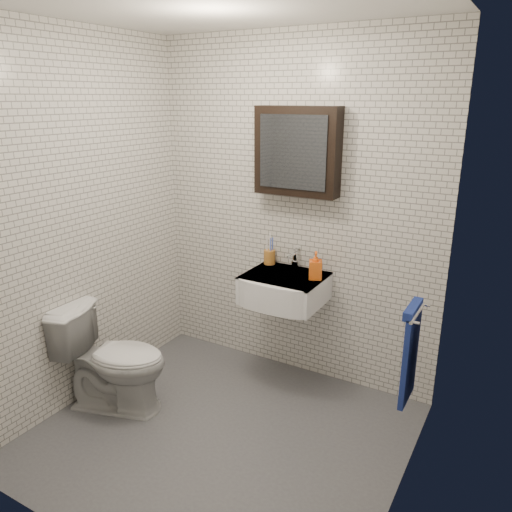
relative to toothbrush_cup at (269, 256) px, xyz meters
The scene contains 9 objects.
ground 1.31m from the toothbrush_cup, 80.06° to the right, with size 2.20×2.00×0.01m, color #4C4E54.
room_shell 1.11m from the toothbrush_cup, 80.06° to the right, with size 2.22×2.02×2.51m.
washbasin 0.33m from the toothbrush_cup, 43.85° to the right, with size 0.55×0.50×0.20m.
faucet 0.22m from the toothbrush_cup, ahead, with size 0.06×0.20×0.15m.
mirror_cabinet 0.82m from the toothbrush_cup, ahead, with size 0.60×0.15×0.60m.
towel_rail 1.36m from the toothbrush_cup, 26.02° to the right, with size 0.09×0.30×0.58m.
toothbrush_cup is the anchor object (origin of this frame).
soap_bottle 0.45m from the toothbrush_cup, 16.46° to the right, with size 0.09×0.09×0.19m, color orange.
toilet 1.33m from the toothbrush_cup, 121.53° to the right, with size 0.41×0.72×0.74m, color silver.
Camera 1 is at (1.53, -2.21, 2.06)m, focal length 35.00 mm.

